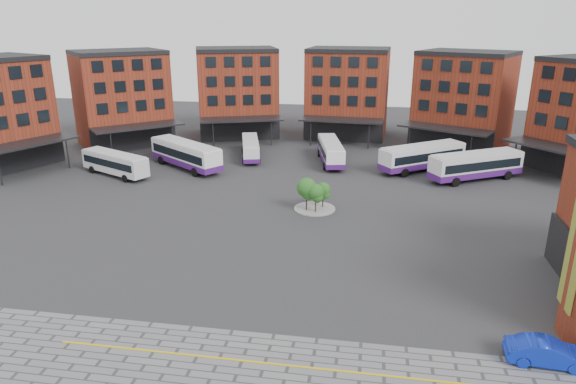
% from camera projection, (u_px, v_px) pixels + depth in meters
% --- Properties ---
extents(ground, '(160.00, 160.00, 0.00)m').
position_uv_depth(ground, '(275.00, 257.00, 43.67)').
color(ground, '#28282B').
rests_on(ground, ground).
extents(yellow_line, '(26.00, 0.15, 0.02)m').
position_uv_depth(yellow_line, '(265.00, 363.00, 30.29)').
color(yellow_line, gold).
rests_on(yellow_line, paving_zone).
extents(main_building, '(94.14, 42.48, 14.60)m').
position_uv_depth(main_building, '(291.00, 101.00, 77.77)').
color(main_building, maroon).
rests_on(main_building, ground).
extents(tree_island, '(4.40, 4.40, 3.61)m').
position_uv_depth(tree_island, '(313.00, 192.00, 53.51)').
color(tree_island, gray).
rests_on(tree_island, ground).
extents(bus_a, '(10.50, 6.80, 2.98)m').
position_uv_depth(bus_a, '(115.00, 162.00, 65.63)').
color(bus_a, silver).
rests_on(bus_a, ground).
extents(bus_b, '(11.89, 9.80, 3.56)m').
position_uv_depth(bus_b, '(186.00, 154.00, 68.75)').
color(bus_b, white).
rests_on(bus_b, ground).
extents(bus_c, '(4.70, 10.02, 2.75)m').
position_uv_depth(bus_c, '(250.00, 148.00, 73.90)').
color(bus_c, white).
rests_on(bus_c, ground).
extents(bus_d, '(4.75, 11.23, 3.08)m').
position_uv_depth(bus_d, '(331.00, 151.00, 71.39)').
color(bus_d, white).
rests_on(bus_d, ground).
extents(bus_e, '(11.64, 9.51, 3.47)m').
position_uv_depth(bus_e, '(422.00, 157.00, 67.72)').
color(bus_e, white).
rests_on(bus_e, ground).
extents(bus_f, '(12.14, 8.65, 3.49)m').
position_uv_depth(bus_f, '(476.00, 165.00, 63.76)').
color(bus_f, silver).
rests_on(bus_f, ground).
extents(blue_car, '(4.77, 1.87, 1.55)m').
position_uv_depth(blue_car, '(547.00, 352.00, 30.03)').
color(blue_car, '#0D26B1').
rests_on(blue_car, ground).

